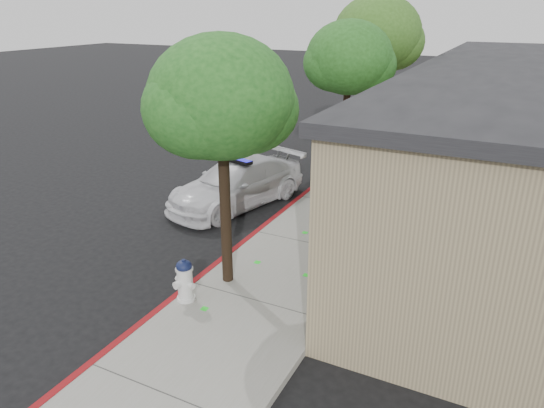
{
  "coord_description": "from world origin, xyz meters",
  "views": [
    {
      "loc": [
        5.93,
        -7.78,
        5.81
      ],
      "look_at": [
        0.46,
        3.14,
        0.97
      ],
      "focal_mm": 32.93,
      "sensor_mm": 36.0,
      "label": 1
    }
  ],
  "objects_px": {
    "clapboard_building": "(544,138)",
    "fire_hydrant": "(185,280)",
    "street_tree_far": "(378,37)",
    "street_tree_near": "(222,103)",
    "street_tree_mid": "(349,61)",
    "police_car": "(237,183)"
  },
  "relations": [
    {
      "from": "street_tree_mid",
      "to": "police_car",
      "type": "bearing_deg",
      "value": -123.96
    },
    {
      "from": "clapboard_building",
      "to": "street_tree_far",
      "type": "distance_m",
      "value": 6.91
    },
    {
      "from": "fire_hydrant",
      "to": "clapboard_building",
      "type": "bearing_deg",
      "value": 72.27
    },
    {
      "from": "clapboard_building",
      "to": "fire_hydrant",
      "type": "relative_size",
      "value": 22.53
    },
    {
      "from": "police_car",
      "to": "fire_hydrant",
      "type": "xyz_separation_m",
      "value": [
        1.95,
        -5.43,
        -0.09
      ]
    },
    {
      "from": "street_tree_near",
      "to": "street_tree_far",
      "type": "xyz_separation_m",
      "value": [
        0.04,
        10.88,
        0.69
      ]
    },
    {
      "from": "police_car",
      "to": "fire_hydrant",
      "type": "distance_m",
      "value": 5.77
    },
    {
      "from": "clapboard_building",
      "to": "street_tree_mid",
      "type": "distance_m",
      "value": 6.37
    },
    {
      "from": "police_car",
      "to": "street_tree_mid",
      "type": "relative_size",
      "value": 0.97
    },
    {
      "from": "police_car",
      "to": "street_tree_far",
      "type": "bearing_deg",
      "value": 86.29
    },
    {
      "from": "street_tree_far",
      "to": "street_tree_mid",
      "type": "bearing_deg",
      "value": -90.7
    },
    {
      "from": "police_car",
      "to": "street_tree_far",
      "type": "relative_size",
      "value": 0.85
    },
    {
      "from": "clapboard_building",
      "to": "street_tree_near",
      "type": "distance_m",
      "value": 10.6
    },
    {
      "from": "fire_hydrant",
      "to": "street_tree_far",
      "type": "relative_size",
      "value": 0.15
    },
    {
      "from": "fire_hydrant",
      "to": "police_car",
      "type": "bearing_deg",
      "value": 125.38
    },
    {
      "from": "fire_hydrant",
      "to": "street_tree_far",
      "type": "height_order",
      "value": "street_tree_far"
    },
    {
      "from": "clapboard_building",
      "to": "fire_hydrant",
      "type": "xyz_separation_m",
      "value": [
        -6.34,
        -9.62,
        -1.51
      ]
    },
    {
      "from": "fire_hydrant",
      "to": "street_tree_mid",
      "type": "bearing_deg",
      "value": 103.33
    },
    {
      "from": "police_car",
      "to": "street_tree_near",
      "type": "distance_m",
      "value": 5.96
    },
    {
      "from": "clapboard_building",
      "to": "street_tree_far",
      "type": "height_order",
      "value": "street_tree_far"
    },
    {
      "from": "street_tree_near",
      "to": "street_tree_far",
      "type": "distance_m",
      "value": 10.9
    },
    {
      "from": "fire_hydrant",
      "to": "street_tree_mid",
      "type": "height_order",
      "value": "street_tree_mid"
    }
  ]
}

